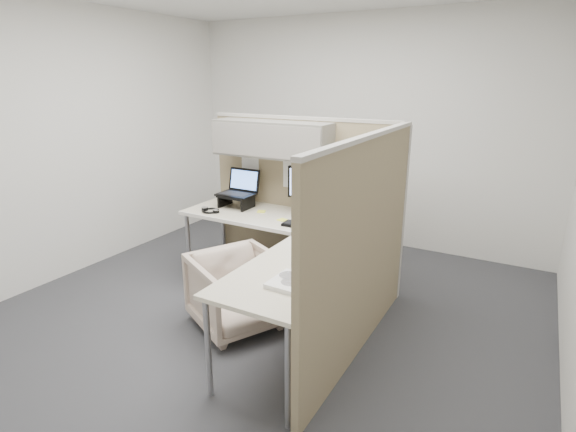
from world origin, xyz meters
The scene contains 18 objects.
ground centered at (0.00, 0.00, 0.00)m, with size 4.50×4.50×0.00m, color #323337.
partition_back centered at (-0.22, 0.83, 1.10)m, with size 2.00×0.36×1.63m.
partition_right centered at (0.90, -0.07, 0.82)m, with size 0.07×2.03×1.63m.
desk centered at (0.12, 0.13, 0.69)m, with size 2.00×1.98×0.73m.
office_chair centered at (-0.09, -0.25, 0.34)m, with size 0.66×0.62×0.68m, color beige.
monitor_left centered at (0.08, 0.72, 1.00)m, with size 0.44×0.20×0.47m.
monitor_right centered at (0.61, 0.54, 1.00)m, with size 0.38×0.28×0.47m.
laptop_station centered at (-0.69, 0.62, 0.87)m, with size 0.36×0.31×0.37m.
keyboard centered at (0.21, 0.37, 0.74)m, with size 0.43×0.14×0.02m, color black.
mouse centered at (0.57, 0.31, 0.75)m, with size 0.11×0.07×0.04m, color black.
travel_mug centered at (0.33, 0.66, 0.81)m, with size 0.08×0.08×0.17m.
soda_can_green centered at (0.65, 0.25, 0.79)m, with size 0.07×0.07×0.12m, color black.
soda_can_silver centered at (0.55, 0.42, 0.79)m, with size 0.07×0.07×0.12m, color silver.
sticky_note_c centered at (-0.38, 0.58, 0.73)m, with size 0.08×0.08×0.01m, color #F1F13F.
sticky_note_d centered at (-0.07, 0.45, 0.73)m, with size 0.08×0.08×0.01m, color #F1F13F.
headphones centered at (-0.82, 0.34, 0.74)m, with size 0.21×0.18×0.03m.
paper_stack centered at (0.63, -0.68, 0.75)m, with size 0.23×0.29×0.03m.
desk_clock centered at (0.58, -0.24, 0.78)m, with size 0.09×0.09×0.09m.
Camera 1 is at (1.89, -2.95, 1.99)m, focal length 28.00 mm.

